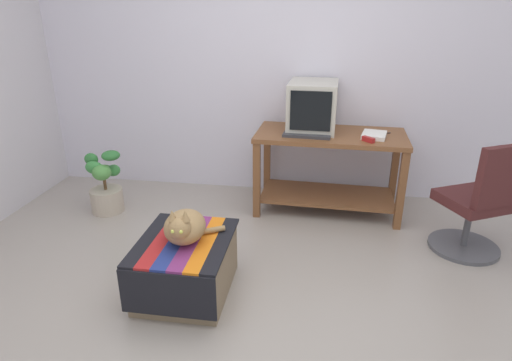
{
  "coord_description": "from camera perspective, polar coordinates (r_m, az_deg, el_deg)",
  "views": [
    {
      "loc": [
        0.38,
        -2.07,
        1.75
      ],
      "look_at": [
        -0.07,
        0.85,
        0.55
      ],
      "focal_mm": 30.23,
      "sensor_mm": 36.0,
      "label": 1
    }
  ],
  "objects": [
    {
      "name": "stapler",
      "position": [
        3.63,
        14.65,
        5.27
      ],
      "size": [
        0.1,
        0.1,
        0.04
      ],
      "primitive_type": "cube",
      "rotation": [
        0.0,
        0.0,
        0.76
      ],
      "color": "#A31E1E",
      "rests_on": "desk"
    },
    {
      "name": "cat",
      "position": [
        2.71,
        -9.45,
        -6.05
      ],
      "size": [
        0.36,
        0.37,
        0.27
      ],
      "rotation": [
        0.0,
        0.0,
        0.07
      ],
      "color": "#9E7A4C",
      "rests_on": "ottoman_with_blanket"
    },
    {
      "name": "ottoman_with_blanket",
      "position": [
        2.88,
        -9.28,
        -11.09
      ],
      "size": [
        0.58,
        0.7,
        0.38
      ],
      "color": "#7A664C",
      "rests_on": "ground_plane"
    },
    {
      "name": "keyboard",
      "position": [
        3.69,
        6.73,
        5.98
      ],
      "size": [
        0.41,
        0.18,
        0.02
      ],
      "primitive_type": "cube",
      "rotation": [
        0.0,
        0.0,
        -0.07
      ],
      "color": "#333338",
      "rests_on": "desk"
    },
    {
      "name": "office_chair",
      "position": [
        3.56,
        27.3,
        -3.06
      ],
      "size": [
        0.57,
        0.57,
        0.89
      ],
      "rotation": [
        0.0,
        0.0,
        3.62
      ],
      "color": "#4C4C51",
      "rests_on": "ground_plane"
    },
    {
      "name": "potted_plant",
      "position": [
        4.11,
        -19.26,
        -0.83
      ],
      "size": [
        0.32,
        0.33,
        0.58
      ],
      "color": "#B7A893",
      "rests_on": "ground_plane"
    },
    {
      "name": "book",
      "position": [
        3.78,
        15.36,
        5.83
      ],
      "size": [
        0.24,
        0.28,
        0.03
      ],
      "primitive_type": "cube",
      "rotation": [
        0.0,
        0.0,
        -0.2
      ],
      "color": "white",
      "rests_on": "desk"
    },
    {
      "name": "back_wall",
      "position": [
        4.17,
        3.66,
        15.84
      ],
      "size": [
        8.0,
        0.1,
        2.6
      ],
      "primitive_type": "cube",
      "color": "silver",
      "rests_on": "ground_plane"
    },
    {
      "name": "desk",
      "position": [
        3.89,
        9.65,
        2.88
      ],
      "size": [
        1.31,
        0.67,
        0.73
      ],
      "rotation": [
        0.0,
        0.0,
        -0.04
      ],
      "color": "brown",
      "rests_on": "ground_plane"
    },
    {
      "name": "pen",
      "position": [
        3.9,
        16.46,
        6.0
      ],
      "size": [
        0.13,
        0.06,
        0.01
      ],
      "primitive_type": "cylinder",
      "rotation": [
        0.0,
        1.57,
        0.37
      ],
      "color": "black",
      "rests_on": "desk"
    },
    {
      "name": "ground_plane",
      "position": [
        2.74,
        -1.24,
        -17.62
      ],
      "size": [
        14.0,
        14.0,
        0.0
      ],
      "primitive_type": "plane",
      "color": "#9E9389"
    },
    {
      "name": "tv_monitor",
      "position": [
        3.87,
        7.51,
        9.71
      ],
      "size": [
        0.43,
        0.54,
        0.42
      ],
      "rotation": [
        0.0,
        0.0,
        -0.04
      ],
      "color": "#BCB7A8",
      "rests_on": "desk"
    }
  ]
}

